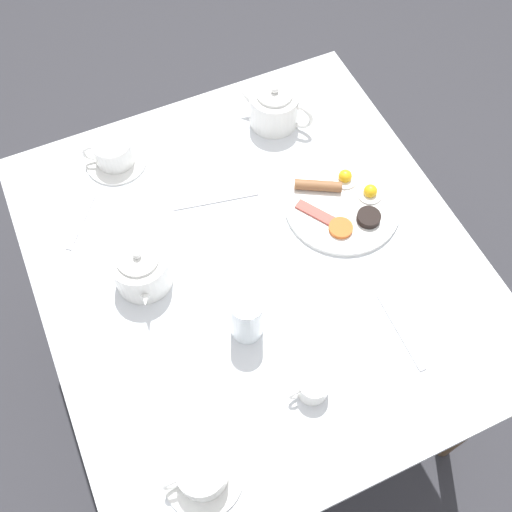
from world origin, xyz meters
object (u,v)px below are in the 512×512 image
(teapot_near, at_px, (141,268))
(knife_by_plate, at_px, (215,200))
(teacup_with_saucer_right, at_px, (202,473))
(spoon_for_tea, at_px, (81,221))
(breakfast_plate, at_px, (343,204))
(fork_by_plate, at_px, (400,330))
(teapot_far, at_px, (275,108))
(teacup_with_saucer_left, at_px, (114,153))
(water_glass_tall, at_px, (247,317))
(creamer_jug, at_px, (313,387))

(teapot_near, distance_m, knife_by_plate, 0.25)
(teacup_with_saucer_right, relative_size, spoon_for_tea, 1.13)
(knife_by_plate, distance_m, spoon_for_tea, 0.30)
(breakfast_plate, bearing_deg, fork_by_plate, 83.11)
(teapot_far, height_order, spoon_for_tea, teapot_far)
(teapot_far, xyz_separation_m, teacup_with_saucer_left, (0.39, -0.04, -0.02))
(teapot_far, xyz_separation_m, water_glass_tall, (0.28, 0.48, 0.02))
(spoon_for_tea, bearing_deg, teapot_near, 112.90)
(fork_by_plate, bearing_deg, teacup_with_saucer_right, 11.87)
(teapot_near, distance_m, fork_by_plate, 0.54)
(teapot_near, bearing_deg, teacup_with_saucer_left, -174.91)
(water_glass_tall, bearing_deg, fork_by_plate, 155.56)
(teacup_with_saucer_left, height_order, fork_by_plate, teacup_with_saucer_left)
(fork_by_plate, bearing_deg, knife_by_plate, -63.86)
(teapot_near, distance_m, teapot_far, 0.52)
(creamer_jug, bearing_deg, breakfast_plate, -126.00)
(teapot_near, bearing_deg, fork_by_plate, 65.42)
(fork_by_plate, height_order, spoon_for_tea, same)
(water_glass_tall, relative_size, knife_by_plate, 0.63)
(teacup_with_saucer_left, height_order, knife_by_plate, teacup_with_saucer_left)
(teapot_far, bearing_deg, knife_by_plate, 84.42)
(teacup_with_saucer_left, relative_size, knife_by_plate, 0.73)
(teapot_near, xyz_separation_m, teacup_with_saucer_left, (-0.04, -0.32, -0.02))
(teacup_with_saucer_right, xyz_separation_m, knife_by_plate, (-0.25, -0.54, -0.03))
(teacup_with_saucer_left, xyz_separation_m, spoon_for_tea, (0.12, 0.13, -0.03))
(teacup_with_saucer_right, distance_m, water_glass_tall, 0.29)
(teapot_near, relative_size, spoon_for_tea, 1.55)
(breakfast_plate, distance_m, knife_by_plate, 0.29)
(creamer_jug, relative_size, spoon_for_tea, 0.63)
(teacup_with_saucer_right, bearing_deg, teacup_with_saucer_left, -95.78)
(teacup_with_saucer_left, distance_m, spoon_for_tea, 0.18)
(teapot_far, height_order, creamer_jug, teapot_far)
(spoon_for_tea, bearing_deg, teapot_far, -170.03)
(teacup_with_saucer_left, bearing_deg, creamer_jug, 103.98)
(teacup_with_saucer_right, bearing_deg, teapot_near, -94.74)
(water_glass_tall, distance_m, spoon_for_tea, 0.46)
(breakfast_plate, bearing_deg, spoon_for_tea, -20.16)
(breakfast_plate, xyz_separation_m, knife_by_plate, (0.26, -0.13, -0.01))
(teapot_far, height_order, water_glass_tall, water_glass_tall)
(teacup_with_saucer_left, relative_size, water_glass_tall, 1.15)
(teapot_near, distance_m, teacup_with_saucer_right, 0.42)
(teapot_near, distance_m, teacup_with_saucer_left, 0.33)
(creamer_jug, bearing_deg, water_glass_tall, -69.71)
(fork_by_plate, bearing_deg, water_glass_tall, -24.44)
(teapot_near, relative_size, teapot_far, 1.24)
(teacup_with_saucer_left, xyz_separation_m, fork_by_plate, (-0.39, 0.65, -0.03))
(knife_by_plate, relative_size, spoon_for_tea, 1.54)
(teacup_with_saucer_right, xyz_separation_m, creamer_jug, (-0.25, -0.06, -0.00))
(teapot_near, height_order, teacup_with_saucer_left, teapot_near)
(teapot_near, height_order, creamer_jug, teapot_near)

